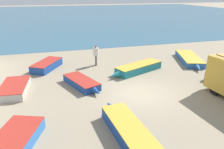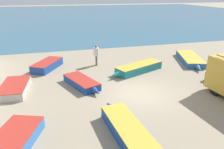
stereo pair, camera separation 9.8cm
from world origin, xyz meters
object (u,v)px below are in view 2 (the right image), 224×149
(fishing_rowboat_4, at_px, (15,87))
(fisherman_0, at_px, (218,64))
(fishing_rowboat_1, at_px, (10,145))
(fishing_rowboat_5, at_px, (126,129))
(fishing_rowboat_0, at_px, (82,83))
(fishing_rowboat_6, at_px, (48,65))
(fishing_rowboat_3, at_px, (137,68))
(fisherman_1, at_px, (96,53))
(fishing_rowboat_2, at_px, (190,59))

(fishing_rowboat_4, bearing_deg, fisherman_0, -89.99)
(fishing_rowboat_1, xyz_separation_m, fishing_rowboat_5, (4.92, -0.20, 0.02))
(fishing_rowboat_1, relative_size, fishing_rowboat_4, 1.09)
(fishing_rowboat_1, bearing_deg, fishing_rowboat_0, 167.41)
(fishing_rowboat_1, height_order, fishing_rowboat_6, fishing_rowboat_6)
(fishing_rowboat_1, bearing_deg, fishing_rowboat_3, 151.68)
(fishing_rowboat_3, relative_size, fishing_rowboat_4, 1.31)
(fishing_rowboat_0, relative_size, fishing_rowboat_1, 0.93)
(fishing_rowboat_3, bearing_deg, fishing_rowboat_1, 18.22)
(fishing_rowboat_6, height_order, fisherman_0, fisherman_0)
(fishing_rowboat_0, height_order, fisherman_1, fisherman_1)
(fishing_rowboat_1, relative_size, fishing_rowboat_2, 0.75)
(fishing_rowboat_1, bearing_deg, fishing_rowboat_4, -153.91)
(fishing_rowboat_1, bearing_deg, fishing_rowboat_6, -167.80)
(fishing_rowboat_4, xyz_separation_m, fisherman_1, (6.20, 3.87, 0.82))
(fishing_rowboat_0, relative_size, fisherman_1, 2.14)
(fishing_rowboat_4, distance_m, fisherman_0, 14.56)
(fishing_rowboat_0, relative_size, fishing_rowboat_5, 0.78)
(fishing_rowboat_6, distance_m, fisherman_0, 13.54)
(fishing_rowboat_2, bearing_deg, fishing_rowboat_6, -78.51)
(fishing_rowboat_2, relative_size, fisherman_1, 3.08)
(fishing_rowboat_1, xyz_separation_m, fisherman_0, (13.89, 4.85, 0.76))
(fishing_rowboat_6, bearing_deg, fishing_rowboat_2, -66.71)
(fishing_rowboat_6, xyz_separation_m, fisherman_0, (12.39, -5.40, 0.73))
(fishing_rowboat_1, bearing_deg, fisherman_0, 129.74)
(fishing_rowboat_3, height_order, fishing_rowboat_4, fishing_rowboat_3)
(fishing_rowboat_3, xyz_separation_m, fishing_rowboat_4, (-9.04, -1.27, -0.05))
(fishing_rowboat_1, distance_m, fisherman_0, 14.73)
(fishing_rowboat_1, relative_size, fisherman_0, 2.36)
(fishing_rowboat_2, bearing_deg, fishing_rowboat_3, -58.63)
(fishing_rowboat_5, bearing_deg, fishing_rowboat_0, 6.04)
(fishing_rowboat_5, bearing_deg, fishing_rowboat_1, 82.62)
(fishing_rowboat_0, distance_m, fishing_rowboat_2, 10.84)
(fishing_rowboat_4, xyz_separation_m, fisherman_0, (14.49, -1.26, 0.79))
(fisherman_0, bearing_deg, fishing_rowboat_0, 71.75)
(fishing_rowboat_0, distance_m, fishing_rowboat_3, 4.95)
(fishing_rowboat_1, xyz_separation_m, fisherman_1, (5.60, 9.98, 0.79))
(fisherman_1, bearing_deg, fishing_rowboat_0, -104.14)
(fishing_rowboat_2, xyz_separation_m, fishing_rowboat_3, (-5.75, -1.32, 0.06))
(fishing_rowboat_5, distance_m, fisherman_0, 10.32)
(fishing_rowboat_0, bearing_deg, fishing_rowboat_6, -175.36)
(fishing_rowboat_6, bearing_deg, fishing_rowboat_4, -176.54)
(fishing_rowboat_3, height_order, fisherman_0, fisherman_0)
(fishing_rowboat_2, relative_size, fishing_rowboat_4, 1.46)
(fishing_rowboat_2, height_order, fishing_rowboat_5, fishing_rowboat_5)
(fishing_rowboat_6, bearing_deg, fishing_rowboat_5, -131.57)
(fishing_rowboat_4, distance_m, fishing_rowboat_5, 8.39)
(fishing_rowboat_4, xyz_separation_m, fishing_rowboat_6, (2.09, 4.14, 0.06))
(fishing_rowboat_1, height_order, fishing_rowboat_3, fishing_rowboat_3)
(fishing_rowboat_6, height_order, fisherman_1, fisherman_1)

